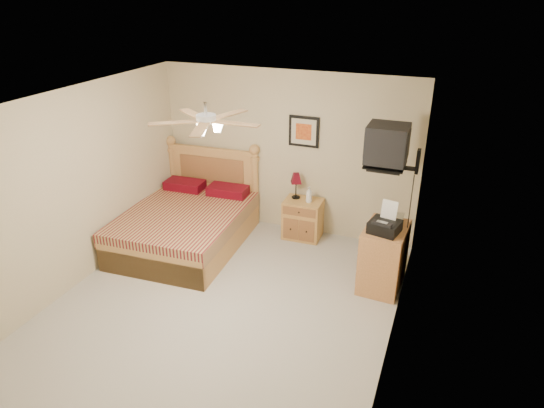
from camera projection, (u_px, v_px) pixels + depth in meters
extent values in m
plane|color=#AAA59A|center=(225.00, 303.00, 5.99)|extent=(4.50, 4.50, 0.00)
cube|color=white|center=(215.00, 102.00, 4.95)|extent=(4.00, 4.50, 0.04)
cube|color=#C3B490|center=(287.00, 153.00, 7.38)|extent=(4.00, 0.04, 2.50)
cube|color=#C3B490|center=(82.00, 336.00, 3.56)|extent=(4.00, 0.04, 2.50)
cube|color=#C3B490|center=(79.00, 188.00, 6.13)|extent=(0.04, 4.50, 2.50)
cube|color=#C3B490|center=(400.00, 244.00, 4.81)|extent=(0.04, 4.50, 2.50)
cube|color=#A97D37|center=(303.00, 219.00, 7.45)|extent=(0.58, 0.44, 0.61)
imported|color=white|center=(309.00, 195.00, 7.22)|extent=(0.12, 0.12, 0.25)
cube|color=black|center=(304.00, 132.00, 7.12)|extent=(0.46, 0.04, 0.46)
cube|color=#A06737|center=(383.00, 257.00, 6.18)|extent=(0.54, 0.75, 0.85)
imported|color=#B8AE94|center=(384.00, 217.00, 6.23)|extent=(0.26, 0.31, 0.03)
imported|color=gray|center=(387.00, 216.00, 6.22)|extent=(0.21, 0.28, 0.02)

